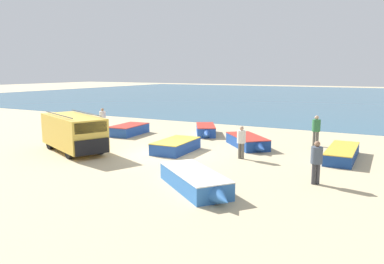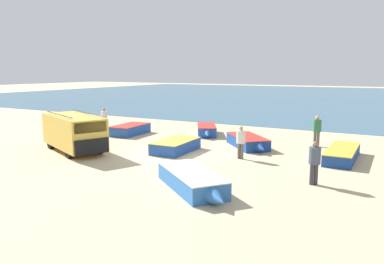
% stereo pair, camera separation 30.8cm
% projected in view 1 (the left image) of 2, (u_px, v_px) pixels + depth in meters
% --- Properties ---
extents(ground_plane, '(200.00, 200.00, 0.00)m').
position_uv_depth(ground_plane, '(167.00, 155.00, 19.86)').
color(ground_plane, tan).
extents(sea_water, '(120.00, 80.00, 0.01)m').
position_uv_depth(sea_water, '(326.00, 96.00, 65.05)').
color(sea_water, '#33607A').
rests_on(sea_water, ground_plane).
extents(parked_van, '(5.31, 3.72, 2.13)m').
position_uv_depth(parked_van, '(74.00, 132.00, 20.51)').
color(parked_van, gold).
rests_on(parked_van, ground_plane).
extents(fishing_rowboat_0, '(3.51, 3.73, 0.65)m').
position_uv_depth(fishing_rowboat_0, '(248.00, 142.00, 21.85)').
color(fishing_rowboat_0, navy).
rests_on(fishing_rowboat_0, ground_plane).
extents(fishing_rowboat_1, '(1.76, 3.79, 0.65)m').
position_uv_depth(fishing_rowboat_1, '(177.00, 146.00, 20.75)').
color(fishing_rowboat_1, '#234CA3').
rests_on(fishing_rowboat_1, ground_plane).
extents(fishing_rowboat_2, '(1.31, 5.03, 0.59)m').
position_uv_depth(fishing_rowboat_2, '(342.00, 153.00, 19.06)').
color(fishing_rowboat_2, navy).
rests_on(fishing_rowboat_2, ground_plane).
extents(fishing_rowboat_3, '(4.21, 3.65, 0.68)m').
position_uv_depth(fishing_rowboat_3, '(196.00, 181.00, 14.00)').
color(fishing_rowboat_3, '#2D66AD').
rests_on(fishing_rowboat_3, ground_plane).
extents(fishing_rowboat_4, '(1.88, 3.83, 0.68)m').
position_uv_depth(fishing_rowboat_4, '(130.00, 129.00, 26.36)').
color(fishing_rowboat_4, '#234CA3').
rests_on(fishing_rowboat_4, ground_plane).
extents(fishing_rowboat_5, '(2.64, 3.78, 0.67)m').
position_uv_depth(fishing_rowboat_5, '(206.00, 130.00, 26.05)').
color(fishing_rowboat_5, '#234CA3').
rests_on(fishing_rowboat_5, ground_plane).
extents(fisherman_0, '(0.44, 0.44, 1.68)m').
position_uv_depth(fisherman_0, '(241.00, 139.00, 18.88)').
color(fisherman_0, '#5B564C').
rests_on(fisherman_0, ground_plane).
extents(fisherman_1, '(0.48, 0.48, 1.83)m').
position_uv_depth(fisherman_1, '(316.00, 128.00, 22.06)').
color(fisherman_1, '#5B564C').
rests_on(fisherman_1, ground_plane).
extents(fisherman_2, '(0.45, 0.45, 1.72)m').
position_uv_depth(fisherman_2, '(103.00, 118.00, 27.40)').
color(fisherman_2, navy).
rests_on(fisherman_2, ground_plane).
extents(fisherman_3, '(0.45, 0.45, 1.73)m').
position_uv_depth(fisherman_3, '(317.00, 159.00, 14.61)').
color(fisherman_3, '#38383D').
rests_on(fisherman_3, ground_plane).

